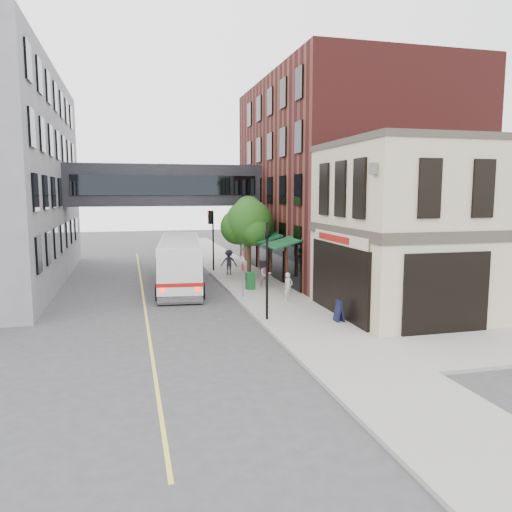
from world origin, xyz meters
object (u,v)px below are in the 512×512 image
pedestrian_a (288,287)px  pedestrian_c (229,262)px  bus (180,260)px  pedestrian_b (266,274)px  newspaper_box (250,281)px  sandwich_board (339,311)px

pedestrian_a → pedestrian_c: bearing=75.5°
pedestrian_a → bus: bearing=105.6°
pedestrian_a → pedestrian_b: (-0.10, 4.29, -0.00)m
bus → pedestrian_a: bearing=-51.0°
pedestrian_b → newspaper_box: bearing=-153.8°
bus → sandwich_board: bus is taller
bus → pedestrian_c: bearing=37.6°
bus → pedestrian_c: 4.75m
bus → pedestrian_c: size_ratio=6.35×
pedestrian_a → pedestrian_c: size_ratio=0.85×
bus → sandwich_board: size_ratio=12.04×
bus → pedestrian_b: 5.54m
pedestrian_a → newspaper_box: (-1.22, 3.68, -0.25)m
pedestrian_c → newspaper_box: pedestrian_c is taller
pedestrian_a → pedestrian_c: pedestrian_c is taller
bus → pedestrian_b: size_ratio=7.47×
bus → newspaper_box: 4.89m
pedestrian_b → newspaper_box: (-1.12, -0.60, -0.25)m
pedestrian_b → pedestrian_c: size_ratio=0.85×
pedestrian_b → newspaper_box: pedestrian_b is taller
pedestrian_c → sandwich_board: size_ratio=1.90×
pedestrian_b → bus: bearing=155.5°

